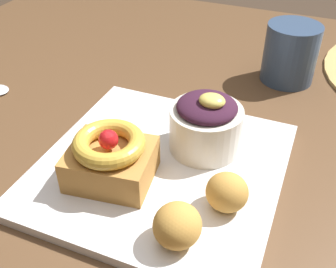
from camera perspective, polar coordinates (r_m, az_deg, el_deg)
dining_table at (r=0.59m, az=9.50°, el=-8.01°), size 1.24×0.93×0.73m
front_plate at (r=0.46m, az=-0.95°, el=-4.77°), size 0.27×0.27×0.01m
cake_slice at (r=0.43m, az=-8.16°, el=-3.35°), size 0.10×0.08×0.06m
berry_ramekin at (r=0.46m, az=5.40°, el=1.43°), size 0.08×0.08×0.08m
fritter_front at (r=0.40m, az=8.36°, el=-8.16°), size 0.04×0.04×0.04m
fritter_middle at (r=0.37m, az=1.33°, el=-12.82°), size 0.04×0.05×0.04m
coffee_mug at (r=0.65m, az=16.95°, el=10.88°), size 0.08×0.08×0.09m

